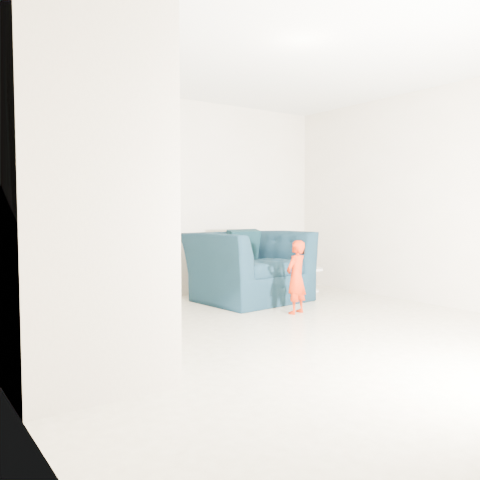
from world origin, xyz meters
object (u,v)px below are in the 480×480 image
(staircase, at_px, (59,241))
(armchair, at_px, (249,266))
(side_table, at_px, (311,276))
(toddler, at_px, (296,277))

(staircase, bearing_deg, armchair, 25.97)
(armchair, distance_m, side_table, 1.19)
(toddler, relative_size, side_table, 2.44)
(armchair, height_order, side_table, armchair)
(side_table, height_order, staircase, staircase)
(armchair, xyz_separation_m, staircase, (-2.77, -1.35, 0.50))
(armchair, relative_size, toddler, 1.65)
(toddler, xyz_separation_m, side_table, (1.21, 1.07, -0.19))
(armchair, distance_m, toddler, 1.00)
(toddler, xyz_separation_m, staircase, (-2.73, -0.36, 0.53))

